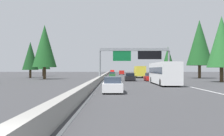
{
  "coord_description": "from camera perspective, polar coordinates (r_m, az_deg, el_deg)",
  "views": [
    {
      "loc": [
        -4.55,
        -2.01,
        2.15
      ],
      "look_at": [
        49.76,
        -1.85,
        2.43
      ],
      "focal_mm": 42.3,
      "sensor_mm": 36.0,
      "label": 1
    }
  ],
  "objects": [
    {
      "name": "ground_plane",
      "position": [
        64.61,
        -1.62,
        -2.2
      ],
      "size": [
        320.0,
        320.0,
        0.0
      ],
      "primitive_type": "plane",
      "color": "#38383A"
    },
    {
      "name": "median_barrier",
      "position": [
        84.6,
        -1.4,
        -1.44
      ],
      "size": [
        180.0,
        0.56,
        0.9
      ],
      "primitive_type": "cube",
      "color": "gray",
      "rests_on": "ground"
    },
    {
      "name": "shoulder_stripe_right",
      "position": [
        75.18,
        7.44,
        -1.92
      ],
      "size": [
        160.0,
        0.16,
        0.01
      ],
      "primitive_type": "cube",
      "color": "silver",
      "rests_on": "ground"
    },
    {
      "name": "shoulder_stripe_median",
      "position": [
        74.6,
        -1.19,
        -1.94
      ],
      "size": [
        160.0,
        0.16,
        0.01
      ],
      "primitive_type": "cube",
      "color": "silver",
      "rests_on": "ground"
    },
    {
      "name": "sign_gantry_overhead",
      "position": [
        47.15,
        5.07,
        2.84
      ],
      "size": [
        0.5,
        12.68,
        5.94
      ],
      "color": "gray",
      "rests_on": "ground"
    },
    {
      "name": "sedan_distant_a",
      "position": [
        24.45,
        0.14,
        -3.74
      ],
      "size": [
        4.4,
        1.8,
        1.47
      ],
      "color": "white",
      "rests_on": "ground"
    },
    {
      "name": "bus_distant_b",
      "position": [
        37.75,
        11.11,
        -0.95
      ],
      "size": [
        11.5,
        2.55,
        3.1
      ],
      "color": "white",
      "rests_on": "ground"
    },
    {
      "name": "sedan_mid_right",
      "position": [
        49.44,
        3.88,
        -1.99
      ],
      "size": [
        4.4,
        1.8,
        1.47
      ],
      "color": "black",
      "rests_on": "ground"
    },
    {
      "name": "minivan_far_left",
      "position": [
        106.62,
        2.09,
        -0.93
      ],
      "size": [
        5.0,
        1.95,
        1.69
      ],
      "color": "red",
      "rests_on": "ground"
    },
    {
      "name": "sedan_mid_center",
      "position": [
        74.86,
        0.05,
        -1.41
      ],
      "size": [
        4.4,
        1.8,
        1.47
      ],
      "color": "#2D6B38",
      "rests_on": "ground"
    },
    {
      "name": "pickup_far_right",
      "position": [
        123.79,
        0.06,
        -0.86
      ],
      "size": [
        5.6,
        2.0,
        1.86
      ],
      "color": "red",
      "rests_on": "ground"
    },
    {
      "name": "box_truck_mid_left",
      "position": [
        68.33,
        5.99,
        -0.74
      ],
      "size": [
        8.5,
        2.4,
        2.95
      ],
      "color": "gold",
      "rests_on": "ground"
    },
    {
      "name": "sedan_near_center",
      "position": [
        49.14,
        8.18,
        -2.0
      ],
      "size": [
        4.4,
        1.8,
        1.47
      ],
      "color": "red",
      "rests_on": "ground"
    },
    {
      "name": "conifer_right_near",
      "position": [
        48.59,
        22.6,
        5.25
      ],
      "size": [
        4.94,
        4.94,
        11.23
      ],
      "color": "#4C3823",
      "rests_on": "ground"
    },
    {
      "name": "conifer_right_mid",
      "position": [
        67.64,
        18.38,
        5.22
      ],
      "size": [
        6.24,
        6.24,
        14.19
      ],
      "color": "#4C3823",
      "rests_on": "ground"
    },
    {
      "name": "conifer_right_far",
      "position": [
        74.05,
        12.01,
        2.01
      ],
      "size": [
        3.71,
        3.71,
        8.43
      ],
      "color": "#4C3823",
      "rests_on": "ground"
    },
    {
      "name": "conifer_left_near",
      "position": [
        59.86,
        -14.37,
        4.62
      ],
      "size": [
        5.26,
        5.26,
        11.95
      ],
      "color": "#4C3823",
      "rests_on": "ground"
    },
    {
      "name": "conifer_left_mid",
      "position": [
        69.82,
        -17.24,
        2.51
      ],
      "size": [
        4.02,
        4.02,
        9.14
      ],
      "color": "#4C3823",
      "rests_on": "ground"
    },
    {
      "name": "conifer_left_far",
      "position": [
        86.52,
        -14.63,
        2.29
      ],
      "size": [
        4.37,
        4.37,
        9.94
      ],
      "color": "#4C3823",
      "rests_on": "ground"
    }
  ]
}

